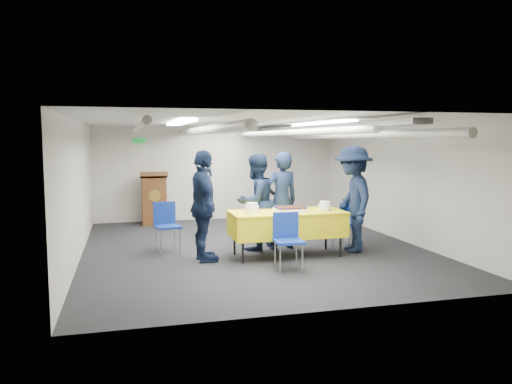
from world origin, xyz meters
TOP-DOWN VIEW (x-y plane):
  - ground at (0.00, 0.00)m, footprint 7.00×7.00m
  - room_shell at (0.09, 0.41)m, footprint 6.00×7.00m
  - serving_table at (0.40, -0.77)m, footprint 1.93×0.87m
  - sheet_cake at (0.43, -0.82)m, footprint 0.51×0.40m
  - plate_stack_left at (-0.23, -0.82)m, footprint 0.23×0.23m
  - plate_stack_right at (1.06, -0.82)m, footprint 0.22×0.22m
  - podium at (-1.60, 3.05)m, footprint 0.62×0.53m
  - chair_near at (0.13, -1.61)m, footprint 0.45×0.45m
  - chair_right at (1.74, -0.33)m, footprint 0.58×0.58m
  - chair_left at (-1.55, 0.15)m, footprint 0.49×0.49m
  - sailor_a at (0.48, -0.21)m, footprint 0.71×0.53m
  - sailor_b at (0.02, -0.13)m, footprint 1.06×1.00m
  - sailor_c at (-1.02, -0.77)m, footprint 0.49×1.08m
  - sailor_d at (1.63, -0.73)m, footprint 0.86×1.30m

SIDE VIEW (x-z plane):
  - ground at x=0.00m, z-range 0.00..0.00m
  - chair_near at x=0.13m, z-range 0.10..0.97m
  - chair_right at x=1.74m, z-range 0.10..0.97m
  - chair_left at x=-1.55m, z-range 0.10..0.97m
  - serving_table at x=0.40m, z-range 0.17..0.94m
  - podium at x=-1.60m, z-range -0.01..1.24m
  - sheet_cake at x=0.43m, z-range 0.77..0.86m
  - plate_stack_right at x=1.06m, z-range 0.76..0.92m
  - plate_stack_left at x=-0.23m, z-range 0.76..0.94m
  - sailor_b at x=0.02m, z-range 0.00..1.73m
  - sailor_a at x=0.48m, z-range 0.00..1.76m
  - sailor_c at x=-1.02m, z-range 0.00..1.81m
  - sailor_d at x=1.63m, z-range 0.00..1.88m
  - room_shell at x=0.09m, z-range 0.66..2.96m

